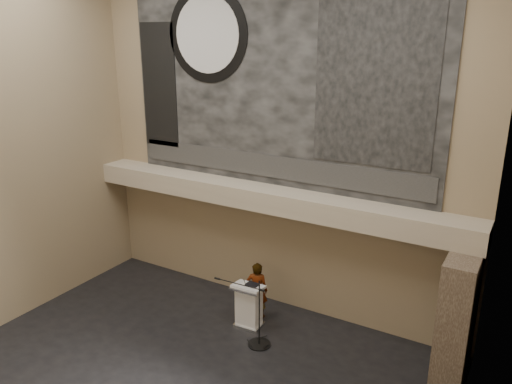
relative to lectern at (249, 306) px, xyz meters
The scene contains 17 objects.
wall_back 3.96m from the lectern, 96.26° to the left, with size 10.00×0.02×8.50m, color #8F7B5B.
wall_right 6.63m from the lectern, 28.24° to the right, with size 0.02×8.00×8.50m, color #8F7B5B.
soffit 2.60m from the lectern, 98.74° to the left, with size 10.00×0.80×0.50m, color tan.
sprinkler_left 2.91m from the lectern, 151.63° to the left, with size 0.04×0.04×0.06m, color #B2893D.
sprinkler_right 2.90m from the lectern, 28.46° to the left, with size 0.04×0.04×0.06m, color #B2893D.
banner 5.33m from the lectern, 96.40° to the left, with size 8.00×0.05×5.00m, color black.
banner_text_strip 3.37m from the lectern, 96.59° to the left, with size 7.76×0.02×0.55m, color #2B2B2B.
banner_clock_rim 6.59m from the lectern, 145.81° to the left, with size 2.30×2.30×0.02m, color black.
banner_clock_face 6.58m from the lectern, 146.22° to the left, with size 1.84×1.84×0.02m, color silver.
banner_building_print 5.86m from the lectern, 30.56° to the left, with size 2.60×0.02×3.60m, color black.
banner_brick_print 6.15m from the lectern, 159.52° to the left, with size 1.10×0.02×3.20m, color black.
stone_pier 4.60m from the lectern, ahead, with size 0.60×1.40×2.70m, color #45372B.
lectern is the anchor object (origin of this frame).
binder 0.57m from the lectern, 20.32° to the left, with size 0.28×0.22×0.04m, color black.
papers 0.56m from the lectern, 145.45° to the right, with size 0.22×0.30×0.01m, color silver.
speaker_person 0.51m from the lectern, 95.91° to the left, with size 0.53×0.35×1.46m, color white.
mic_stand 0.83m from the lectern, 43.50° to the right, with size 1.39×0.52×1.61m.
Camera 1 is at (5.61, -6.32, 6.72)m, focal length 35.00 mm.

